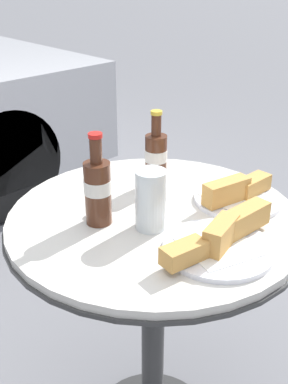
{
  "coord_description": "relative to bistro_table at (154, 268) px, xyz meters",
  "views": [
    {
      "loc": [
        -0.76,
        -0.74,
        1.37
      ],
      "look_at": [
        0.0,
        0.04,
        0.83
      ],
      "focal_mm": 45.0,
      "sensor_mm": 36.0,
      "label": 1
    }
  ],
  "objects": [
    {
      "name": "lunch_plate_far",
      "position": [
        0.21,
        -0.1,
        0.18
      ],
      "size": [
        0.23,
        0.23,
        0.07
      ],
      "color": "white",
      "rests_on": "bistro_table"
    },
    {
      "name": "drinking_glass",
      "position": [
        -0.05,
        -0.04,
        0.23
      ],
      "size": [
        0.07,
        0.07,
        0.15
      ],
      "color": "#C68923",
      "rests_on": "bistro_table"
    },
    {
      "name": "lunch_plate_near",
      "position": [
        -0.01,
        -0.21,
        0.19
      ],
      "size": [
        0.32,
        0.25,
        0.07
      ],
      "color": "white",
      "rests_on": "bistro_table"
    },
    {
      "name": "cola_bottle_right",
      "position": [
        0.12,
        0.12,
        0.25
      ],
      "size": [
        0.06,
        0.06,
        0.22
      ],
      "color": "#4C2819",
      "rests_on": "bistro_table"
    },
    {
      "name": "cola_bottle_left",
      "position": [
        -0.12,
        0.07,
        0.25
      ],
      "size": [
        0.07,
        0.07,
        0.23
      ],
      "color": "#4C2819",
      "rests_on": "bistro_table"
    },
    {
      "name": "bistro_table",
      "position": [
        0.0,
        0.0,
        0.0
      ],
      "size": [
        0.75,
        0.75,
        0.78
      ],
      "color": "#333333",
      "rests_on": "ground_plane"
    }
  ]
}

